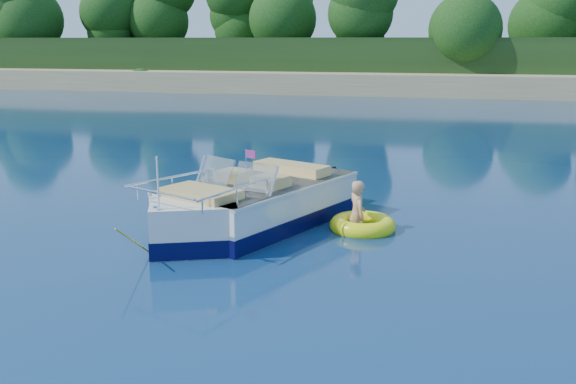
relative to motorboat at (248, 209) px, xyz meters
name	(u,v)px	position (x,y,z in m)	size (l,w,h in m)	color
ground	(275,261)	(1.10, -1.88, -0.41)	(160.00, 160.00, 0.00)	#08183E
shoreline	(423,66)	(1.10, 61.89, 0.57)	(170.00, 59.00, 6.00)	#8C7351
treeline	(415,17)	(1.14, 39.14, 5.14)	(150.00, 7.12, 8.19)	black
motorboat	(248,209)	(0.00, 0.00, 0.00)	(3.78, 5.98, 2.11)	white
tow_tube	(363,225)	(2.35, 0.46, -0.32)	(1.80, 1.80, 0.36)	#FCFA11
boy	(356,228)	(2.20, 0.55, -0.41)	(0.55, 0.36, 1.52)	tan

